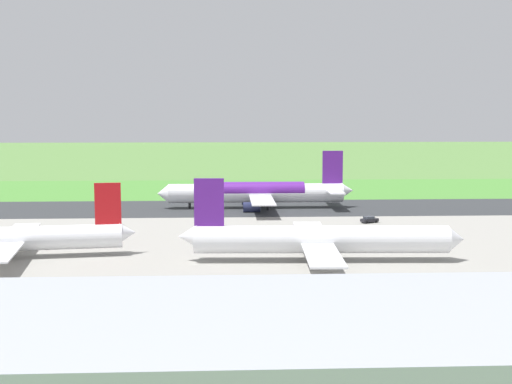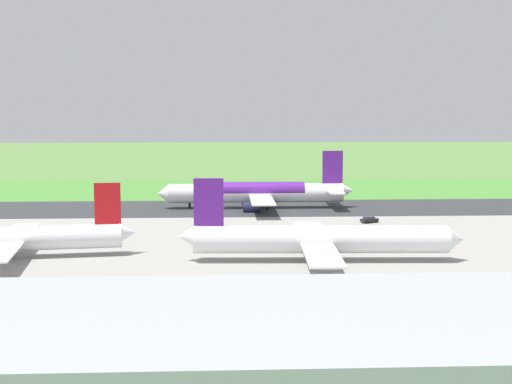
{
  "view_description": "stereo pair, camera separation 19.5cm",
  "coord_description": "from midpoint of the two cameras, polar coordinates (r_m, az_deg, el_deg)",
  "views": [
    {
      "loc": [
        15.54,
        185.24,
        26.6
      ],
      "look_at": [
        6.88,
        0.0,
        4.5
      ],
      "focal_mm": 47.7,
      "sensor_mm": 36.0,
      "label": 1
    },
    {
      "loc": [
        15.34,
        185.25,
        26.6
      ],
      "look_at": [
        6.88,
        0.0,
        4.5
      ],
      "focal_mm": 47.7,
      "sensor_mm": 36.0,
      "label": 2
    }
  ],
  "objects": [
    {
      "name": "ground_plane",
      "position": [
        187.78,
        2.07,
        -1.35
      ],
      "size": [
        800.0,
        800.0,
        0.0
      ],
      "primitive_type": "plane",
      "color": "#547F3D"
    },
    {
      "name": "runway_asphalt",
      "position": [
        187.78,
        2.07,
        -1.34
      ],
      "size": [
        600.0,
        32.71,
        0.06
      ],
      "primitive_type": "cube",
      "color": "#2D3033",
      "rests_on": "ground"
    },
    {
      "name": "apron_concrete",
      "position": [
        125.21,
        4.49,
        -5.48
      ],
      "size": [
        440.0,
        110.0,
        0.05
      ],
      "primitive_type": "cube",
      "color": "gray",
      "rests_on": "ground"
    },
    {
      "name": "grass_verge_foreground",
      "position": [
        224.43,
        1.29,
        -0.01
      ],
      "size": [
        600.0,
        80.0,
        0.04
      ],
      "primitive_type": "cube",
      "color": "#478534",
      "rests_on": "ground"
    },
    {
      "name": "airliner_main",
      "position": [
        186.79,
        0.09,
        -0.04
      ],
      "size": [
        53.95,
        44.0,
        15.88
      ],
      "color": "white",
      "rests_on": "ground"
    },
    {
      "name": "airliner_parked_mid",
      "position": [
        121.42,
        5.31,
        -3.93
      ],
      "size": [
        50.96,
        41.64,
        14.89
      ],
      "color": "white",
      "rests_on": "ground"
    },
    {
      "name": "airliner_parked_far",
      "position": [
        131.2,
        -20.09,
        -3.68
      ],
      "size": [
        46.24,
        37.95,
        13.5
      ],
      "color": "white",
      "rests_on": "ground"
    },
    {
      "name": "terminal_building",
      "position": [
        57.86,
        14.69,
        -14.5
      ],
      "size": [
        138.22,
        24.12,
        32.68
      ],
      "color": "#9EA3AD",
      "rests_on": "ground"
    },
    {
      "name": "service_car_ops",
      "position": [
        164.78,
        9.45,
        -2.29
      ],
      "size": [
        4.57,
        3.37,
        1.62
      ],
      "color": "black",
      "rests_on": "ground"
    },
    {
      "name": "no_stopping_sign",
      "position": [
        219.34,
        -0.89,
        0.21
      ],
      "size": [
        0.6,
        0.1,
        2.45
      ],
      "color": "slate",
      "rests_on": "ground"
    },
    {
      "name": "traffic_cone_orange",
      "position": [
        227.19,
        -1.71,
        0.14
      ],
      "size": [
        0.4,
        0.4,
        0.55
      ],
      "primitive_type": "cone",
      "color": "orange",
      "rests_on": "ground"
    }
  ]
}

